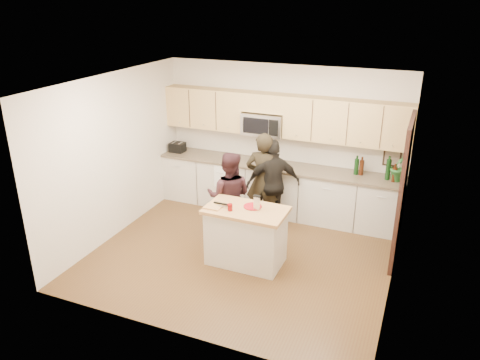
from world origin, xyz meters
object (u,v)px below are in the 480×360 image
at_px(island, 246,236).
at_px(woman_left, 263,180).
at_px(toaster, 177,147).
at_px(woman_right, 273,184).
at_px(woman_center, 229,197).

bearing_deg(island, woman_left, 98.88).
distance_m(toaster, woman_right, 2.25).
xyz_separation_m(toaster, woman_right, (2.17, -0.54, -0.24)).
relative_size(toaster, woman_right, 0.18).
bearing_deg(island, woman_center, 132.75).
height_order(woman_left, woman_right, woman_left).
xyz_separation_m(woman_center, woman_right, (0.51, 0.72, 0.03)).
bearing_deg(woman_right, island, 61.77).
bearing_deg(woman_center, woman_right, -138.42).
bearing_deg(toaster, woman_left, -16.07).
relative_size(woman_left, woman_center, 1.11).
relative_size(island, woman_center, 0.79).
xyz_separation_m(woman_left, woman_center, (-0.34, -0.69, -0.08)).
height_order(island, woman_center, woman_center).
height_order(island, woman_left, woman_left).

